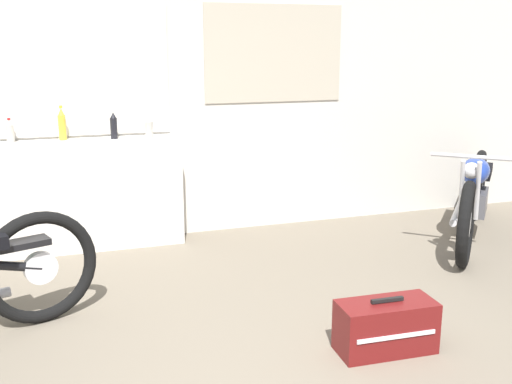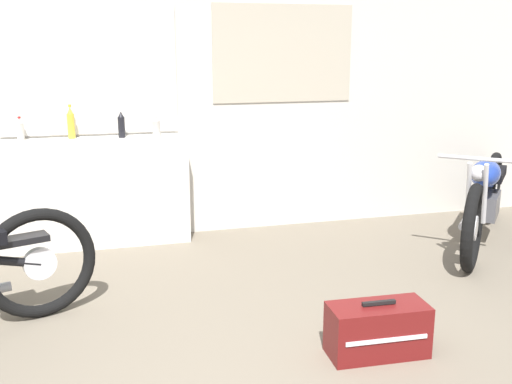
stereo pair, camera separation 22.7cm
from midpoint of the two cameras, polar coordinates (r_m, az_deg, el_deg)
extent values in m
cube|color=beige|center=(5.38, -9.94, 10.29)|extent=(10.00, 0.06, 2.80)
cube|color=silver|center=(5.31, -14.52, 11.13)|extent=(1.43, 0.01, 1.01)
cube|color=beige|center=(5.31, -14.52, 11.13)|extent=(1.49, 0.01, 1.07)
cube|color=#B2A893|center=(5.61, 3.82, 13.02)|extent=(1.32, 0.01, 0.87)
cube|color=silver|center=(5.31, -13.83, -0.08)|extent=(1.59, 0.28, 0.95)
cylinder|color=#B7B2A8|center=(5.28, -20.39, 5.39)|extent=(0.06, 0.06, 0.14)
cone|color=#B7B2A8|center=(5.27, -20.47, 6.36)|extent=(0.05, 0.05, 0.04)
cylinder|color=red|center=(5.27, -20.49, 6.66)|extent=(0.02, 0.02, 0.02)
cylinder|color=gold|center=(5.25, -16.02, 6.03)|extent=(0.06, 0.06, 0.21)
cone|color=gold|center=(5.24, -16.11, 7.45)|extent=(0.05, 0.05, 0.06)
cylinder|color=gold|center=(5.24, -16.14, 7.88)|extent=(0.02, 0.02, 0.02)
cylinder|color=black|center=(5.21, -11.47, 6.05)|extent=(0.06, 0.06, 0.17)
cone|color=black|center=(5.19, -11.53, 7.27)|extent=(0.05, 0.05, 0.05)
cylinder|color=silver|center=(5.19, -11.55, 7.64)|extent=(0.02, 0.02, 0.02)
cylinder|color=#B7B2A8|center=(5.21, -8.24, 5.98)|extent=(0.07, 0.07, 0.14)
cone|color=#B7B2A8|center=(5.20, -8.27, 6.92)|extent=(0.06, 0.06, 0.04)
cylinder|color=silver|center=(5.20, -8.28, 7.21)|extent=(0.03, 0.03, 0.02)
torus|color=black|center=(4.03, -18.38, -6.50)|extent=(0.71, 0.31, 0.72)
cylinder|color=silver|center=(4.03, -18.38, -6.50)|extent=(0.21, 0.12, 0.21)
cube|color=black|center=(3.95, -19.85, -4.30)|extent=(0.34, 0.23, 0.04)
torus|color=black|center=(4.93, 21.17, -3.21)|extent=(0.53, 0.58, 0.69)
cylinder|color=silver|center=(4.93, 21.17, -3.21)|extent=(0.18, 0.19, 0.19)
torus|color=black|center=(6.40, 22.60, 0.43)|extent=(0.53, 0.58, 0.69)
cylinder|color=silver|center=(6.40, 22.60, 0.43)|extent=(0.18, 0.19, 0.19)
cube|color=#4C4C51|center=(5.74, 22.03, -1.14)|extent=(0.45, 0.46, 0.21)
cylinder|color=navy|center=(5.70, 22.22, 0.89)|extent=(0.96, 1.07, 0.44)
ellipsoid|color=navy|center=(5.48, 22.15, 1.64)|extent=(0.52, 0.54, 0.22)
cube|color=black|center=(5.91, 22.44, 1.65)|extent=(0.52, 0.54, 0.08)
cube|color=navy|center=(6.28, 22.67, 1.73)|extent=(0.31, 0.32, 0.04)
cylinder|color=silver|center=(4.94, 22.21, -0.20)|extent=(0.15, 0.16, 0.50)
cylinder|color=silver|center=(4.95, 20.83, -0.05)|extent=(0.15, 0.16, 0.50)
cylinder|color=silver|center=(4.97, 21.86, 2.93)|extent=(0.50, 0.45, 0.03)
sphere|color=silver|center=(4.93, 21.69, 1.67)|extent=(0.13, 0.13, 0.13)
cylinder|color=silver|center=(5.89, 20.65, -2.06)|extent=(0.60, 0.67, 0.06)
cube|color=maroon|center=(3.55, 13.34, -12.67)|extent=(0.57, 0.27, 0.30)
cube|color=silver|center=(3.45, 14.27, -13.56)|extent=(0.48, 0.03, 0.02)
cube|color=black|center=(3.48, 13.49, -10.25)|extent=(0.20, 0.03, 0.02)
camera|label=1|loc=(0.11, -88.46, 0.38)|focal=42.00mm
camera|label=2|loc=(0.11, 91.54, -0.38)|focal=42.00mm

